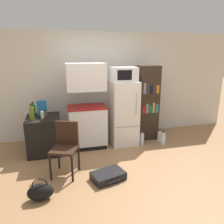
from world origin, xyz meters
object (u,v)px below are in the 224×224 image
refrigerator (124,113)px  bottle_olive_oil (32,113)px  water_bottle_middle (163,139)px  side_table (44,135)px  bookshelf (148,103)px  bottle_green_tall (33,110)px  microwave (124,74)px  cereal_box (42,108)px  bottle_clear_short (42,115)px  chair (66,143)px  bottle_amber_beer (44,114)px  water_bottle_front (142,139)px  handbag (40,192)px  water_bottle_back (160,136)px  kitchen_hutch (87,110)px  suitcase_large_flat (108,176)px

refrigerator → bottle_olive_oil: (-1.88, -0.24, 0.18)m
water_bottle_middle → side_table: bearing=174.1°
side_table → bookshelf: bearing=4.7°
refrigerator → bottle_green_tall: bearing=176.3°
microwave → water_bottle_middle: bearing=-21.4°
bottle_green_tall → cereal_box: bearing=-10.2°
bottle_clear_short → chair: bearing=-64.3°
side_table → water_bottle_middle: bearing=-5.9°
bookshelf → bottle_green_tall: bearing=-179.8°
bottle_clear_short → bottle_amber_beer: bottle_clear_short is taller
chair → water_bottle_middle: size_ratio=2.78×
microwave → water_bottle_front: size_ratio=1.66×
microwave → chair: microwave is taller
refrigerator → bottle_green_tall: refrigerator is taller
bottle_clear_short → handbag: 1.64m
side_table → chair: size_ratio=0.84×
chair → water_bottle_front: size_ratio=2.81×
water_bottle_back → kitchen_hutch: bearing=174.0°
refrigerator → suitcase_large_flat: (-0.67, -1.38, -0.64)m
bottle_clear_short → water_bottle_middle: 2.63m
bottle_olive_oil → suitcase_large_flat: 1.86m
bookshelf → bottle_olive_oil: 2.53m
bottle_amber_beer → water_bottle_front: (2.04, -0.15, -0.68)m
microwave → water_bottle_middle: size_ratio=1.64×
bottle_olive_oil → bottle_amber_beer: (0.21, 0.18, -0.07)m
bottle_green_tall → refrigerator: bearing=-3.7°
bottle_clear_short → water_bottle_front: (2.08, -0.05, -0.69)m
bottle_green_tall → side_table: bearing=-44.8°
handbag → refrigerator: bearing=43.9°
bottle_green_tall → suitcase_large_flat: (1.21, -1.50, -0.80)m
bottle_olive_oil → water_bottle_back: bottle_olive_oil is taller
bottle_clear_short → refrigerator: bearing=5.2°
water_bottle_back → bottle_clear_short: bearing=-180.0°
suitcase_large_flat → water_bottle_front: size_ratio=1.88×
microwave → bookshelf: bearing=11.8°
water_bottle_back → bottle_green_tall: bearing=174.2°
bottle_amber_beer → suitcase_large_flat: size_ratio=0.24×
microwave → bookshelf: size_ratio=0.31×
side_table → water_bottle_front: (2.08, -0.15, -0.24)m
side_table → cereal_box: (-0.01, 0.15, 0.52)m
bookshelf → bottle_green_tall: (-2.51, -0.01, 0.01)m
bottle_clear_short → cereal_box: cereal_box is taller
chair → water_bottle_middle: 2.27m
bottle_green_tall → water_bottle_front: size_ratio=0.87×
water_bottle_front → suitcase_large_flat: bearing=-131.8°
bottle_olive_oil → chair: 1.01m
water_bottle_front → refrigerator: bearing=150.7°
handbag → water_bottle_middle: (2.54, 1.31, 0.01)m
kitchen_hutch → water_bottle_front: bearing=-10.9°
bottle_amber_beer → water_bottle_middle: 2.61m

